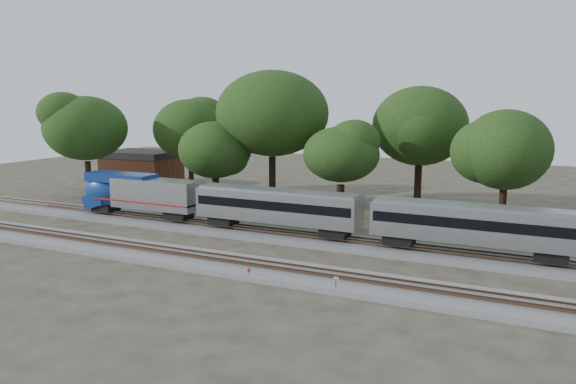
# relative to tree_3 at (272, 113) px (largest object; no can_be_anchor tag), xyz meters

# --- Properties ---
(ground) EXTENTS (160.00, 160.00, 0.00)m
(ground) POSITION_rel_tree_3_xyz_m (10.79, -19.55, -11.10)
(ground) COLOR #383328
(ground) RESTS_ON ground
(track_far) EXTENTS (160.00, 5.00, 0.73)m
(track_far) POSITION_rel_tree_3_xyz_m (10.79, -13.55, -10.90)
(track_far) COLOR slate
(track_far) RESTS_ON ground
(track_near) EXTENTS (160.00, 5.00, 0.73)m
(track_near) POSITION_rel_tree_3_xyz_m (10.79, -23.55, -10.90)
(track_near) COLOR slate
(track_near) RESTS_ON ground
(switch_stand_red) EXTENTS (0.28, 0.05, 0.88)m
(switch_stand_red) POSITION_rel_tree_3_xyz_m (11.35, -25.66, -10.54)
(switch_stand_red) COLOR #512D19
(switch_stand_red) RESTS_ON ground
(switch_stand_white) EXTENTS (0.35, 0.18, 1.15)m
(switch_stand_white) POSITION_rel_tree_3_xyz_m (17.91, -25.46, -10.37)
(switch_stand_white) COLOR #512D19
(switch_stand_white) RESTS_ON ground
(switch_lever) EXTENTS (0.55, 0.39, 0.30)m
(switch_lever) POSITION_rel_tree_3_xyz_m (16.35, -25.56, -10.95)
(switch_lever) COLOR #512D19
(switch_lever) RESTS_ON ground
(brick_building) EXTENTS (10.75, 7.72, 5.08)m
(brick_building) POSITION_rel_tree_3_xyz_m (-25.61, 6.72, -8.55)
(brick_building) COLOR brown
(brick_building) RESTS_ON ground
(tree_0) EXTENTS (9.27, 9.27, 13.08)m
(tree_0) POSITION_rel_tree_3_xyz_m (-23.41, -6.13, -1.99)
(tree_0) COLOR black
(tree_0) RESTS_ON ground
(tree_1) EXTENTS (8.87, 8.87, 12.50)m
(tree_1) POSITION_rel_tree_3_xyz_m (-14.21, 3.38, -2.39)
(tree_1) COLOR black
(tree_1) RESTS_ON ground
(tree_2) EXTENTS (6.97, 6.97, 9.82)m
(tree_2) POSITION_rel_tree_3_xyz_m (-5.89, -3.37, -4.27)
(tree_2) COLOR black
(tree_2) RESTS_ON ground
(tree_3) EXTENTS (11.29, 11.29, 15.92)m
(tree_3) POSITION_rel_tree_3_xyz_m (0.00, 0.00, 0.00)
(tree_3) COLOR black
(tree_3) RESTS_ON ground
(tree_4) EXTENTS (7.16, 7.16, 10.09)m
(tree_4) POSITION_rel_tree_3_xyz_m (10.11, -3.76, -4.08)
(tree_4) COLOR black
(tree_4) RESTS_ON ground
(tree_5) EXTENTS (9.86, 9.86, 13.90)m
(tree_5) POSITION_rel_tree_3_xyz_m (16.07, 6.19, -1.41)
(tree_5) COLOR black
(tree_5) RESTS_ON ground
(tree_6) EXTENTS (8.12, 8.12, 11.45)m
(tree_6) POSITION_rel_tree_3_xyz_m (26.13, -1.52, -3.13)
(tree_6) COLOR black
(tree_6) RESTS_ON ground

